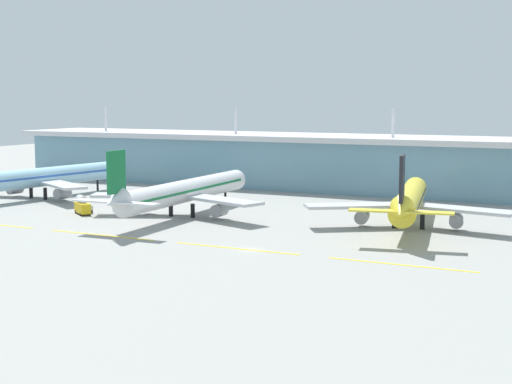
# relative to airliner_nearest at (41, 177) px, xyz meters

# --- Properties ---
(ground_plane) EXTENTS (600.00, 600.00, 0.00)m
(ground_plane) POSITION_rel_airliner_nearest_xyz_m (92.93, -42.70, -6.45)
(ground_plane) COLOR gray
(terminal_building) EXTENTS (288.00, 34.00, 27.09)m
(terminal_building) POSITION_rel_airliner_nearest_xyz_m (92.93, 62.16, 2.79)
(terminal_building) COLOR #6693A8
(terminal_building) RESTS_ON ground
(airliner_nearest) EXTENTS (48.42, 68.50, 18.90)m
(airliner_nearest) POSITION_rel_airliner_nearest_xyz_m (0.00, 0.00, 0.00)
(airliner_nearest) COLOR #9ED1EA
(airliner_nearest) RESTS_ON ground
(airliner_near_middle) EXTENTS (48.74, 70.33, 18.90)m
(airliner_near_middle) POSITION_rel_airliner_nearest_xyz_m (57.83, -10.84, 0.00)
(airliner_near_middle) COLOR silver
(airliner_near_middle) RESTS_ON ground
(airliner_far_middle) EXTENTS (47.83, 59.23, 18.90)m
(airliner_far_middle) POSITION_rel_airliner_nearest_xyz_m (114.39, -2.37, -0.01)
(airliner_far_middle) COLOR yellow
(airliner_far_middle) RESTS_ON ground
(taxiway_stripe_mid_west) EXTENTS (28.00, 0.70, 0.04)m
(taxiway_stripe_mid_west) POSITION_rel_airliner_nearest_xyz_m (55.93, -42.69, -6.43)
(taxiway_stripe_mid_west) COLOR yellow
(taxiway_stripe_mid_west) RESTS_ON ground
(taxiway_stripe_centre) EXTENTS (28.00, 0.70, 0.04)m
(taxiway_stripe_centre) POSITION_rel_airliner_nearest_xyz_m (89.93, -42.69, -6.43)
(taxiway_stripe_centre) COLOR yellow
(taxiway_stripe_centre) RESTS_ON ground
(taxiway_stripe_mid_east) EXTENTS (28.00, 0.70, 0.04)m
(taxiway_stripe_mid_east) POSITION_rel_airliner_nearest_xyz_m (123.93, -42.69, -6.43)
(taxiway_stripe_mid_east) COLOR yellow
(taxiway_stripe_mid_east) RESTS_ON ground
(fuel_truck) EXTENTS (7.36, 6.32, 4.95)m
(fuel_truck) POSITION_rel_airliner_nearest_xyz_m (32.02, -20.01, -4.19)
(fuel_truck) COLOR gold
(fuel_truck) RESTS_ON ground
(baggage_cart) EXTENTS (3.26, 4.02, 2.48)m
(baggage_cart) POSITION_rel_airliner_nearest_xyz_m (32.09, -18.90, -5.19)
(baggage_cart) COLOR silver
(baggage_cart) RESTS_ON ground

